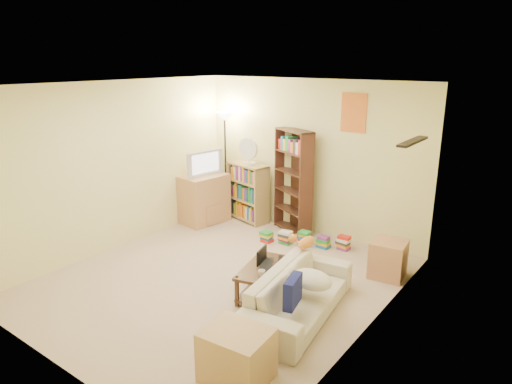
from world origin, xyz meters
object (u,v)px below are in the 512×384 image
(sofa, at_px, (299,294))
(desk_fan, at_px, (249,151))
(television, at_px, (202,163))
(short_bookshelf, at_px, (248,192))
(laptop, at_px, (271,264))
(tall_bookshelf, at_px, (293,179))
(mug, at_px, (262,274))
(end_cabinet, at_px, (237,355))
(tv_stand, at_px, (204,198))
(side_table, at_px, (388,259))
(tabby_cat, at_px, (304,242))
(floor_lamp, at_px, (225,134))
(coffee_table, at_px, (265,277))

(sofa, distance_m, desk_fan, 3.31)
(television, bearing_deg, short_bookshelf, -39.56)
(laptop, xyz_separation_m, desk_fan, (-1.80, 1.92, 0.87))
(tall_bookshelf, xyz_separation_m, short_bookshelf, (-0.94, 0.00, -0.39))
(mug, relative_size, tall_bookshelf, 0.06)
(sofa, distance_m, end_cabinet, 1.26)
(tv_stand, bearing_deg, side_table, 5.71)
(tabby_cat, relative_size, tv_stand, 0.49)
(sofa, height_order, mug, sofa)
(sofa, relative_size, short_bookshelf, 1.80)
(desk_fan, xyz_separation_m, floor_lamp, (-0.52, -0.01, 0.25))
(mug, xyz_separation_m, short_bookshelf, (-1.94, 2.28, 0.10))
(coffee_table, distance_m, tv_stand, 2.84)
(side_table, bearing_deg, television, 177.74)
(mug, bearing_deg, television, 145.19)
(tall_bookshelf, bearing_deg, side_table, 5.76)
(tabby_cat, height_order, tv_stand, tv_stand)
(mug, height_order, end_cabinet, end_cabinet)
(tv_stand, relative_size, floor_lamp, 0.45)
(coffee_table, xyz_separation_m, tv_stand, (-2.40, 1.51, 0.19))
(laptop, relative_size, tv_stand, 0.50)
(mug, xyz_separation_m, floor_lamp, (-2.40, 2.23, 1.10))
(tabby_cat, distance_m, tall_bookshelf, 1.93)
(sofa, bearing_deg, short_bookshelf, 39.27)
(television, relative_size, tall_bookshelf, 0.45)
(floor_lamp, bearing_deg, tall_bookshelf, 2.18)
(short_bookshelf, bearing_deg, mug, -35.70)
(laptop, bearing_deg, desk_fan, 14.22)
(sofa, distance_m, tall_bookshelf, 2.69)
(short_bookshelf, distance_m, desk_fan, 0.75)
(tv_stand, height_order, short_bookshelf, short_bookshelf)
(tv_stand, bearing_deg, tabby_cat, -12.87)
(floor_lamp, bearing_deg, laptop, -39.55)
(television, height_order, end_cabinet, television)
(mug, xyz_separation_m, desk_fan, (-1.88, 2.23, 0.85))
(tv_stand, height_order, floor_lamp, floor_lamp)
(mug, bearing_deg, desk_fan, 130.15)
(tabby_cat, bearing_deg, television, 159.15)
(television, height_order, tall_bookshelf, tall_bookshelf)
(tv_stand, distance_m, short_bookshelf, 0.79)
(tabby_cat, bearing_deg, sofa, -63.03)
(coffee_table, distance_m, tall_bookshelf, 2.32)
(sofa, relative_size, laptop, 4.42)
(coffee_table, height_order, mug, mug)
(side_table, bearing_deg, short_bookshelf, 166.85)
(floor_lamp, xyz_separation_m, end_cabinet, (2.96, -3.38, -1.27))
(tabby_cat, relative_size, tall_bookshelf, 0.24)
(television, distance_m, floor_lamp, 0.66)
(coffee_table, bearing_deg, sofa, -26.89)
(tall_bookshelf, xyz_separation_m, end_cabinet, (1.56, -3.43, -0.66))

